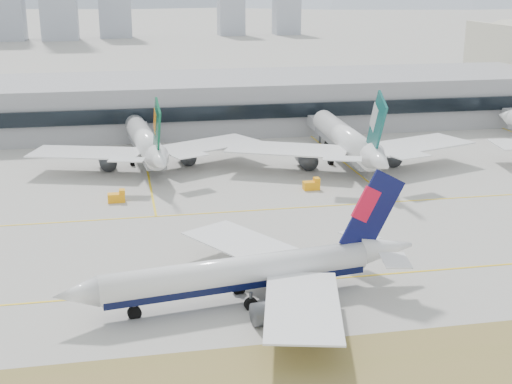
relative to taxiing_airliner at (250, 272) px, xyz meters
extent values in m
plane|color=gray|center=(9.82, 10.01, -4.32)|extent=(3000.00, 3000.00, 0.00)
cube|color=olive|center=(9.82, -21.99, -4.30)|extent=(360.00, 18.00, 0.06)
cube|color=yellow|center=(9.82, 5.01, -4.29)|extent=(360.00, 0.45, 0.04)
cube|color=yellow|center=(9.82, 40.01, -4.29)|extent=(360.00, 0.45, 0.04)
cylinder|color=white|center=(-1.94, -0.28, 0.33)|extent=(38.87, 9.81, 4.23)
cube|color=black|center=(-1.94, -0.28, -0.83)|extent=(38.01, 9.07, 1.90)
cone|color=white|center=(-23.98, -3.53, 0.33)|extent=(6.46, 5.04, 4.23)
cone|color=white|center=(21.44, 3.15, 0.86)|extent=(9.12, 5.43, 4.23)
cube|color=white|center=(1.29, 12.04, -0.30)|extent=(18.78, 22.81, 0.25)
cube|color=white|center=(19.05, 8.36, 1.18)|extent=(6.00, 6.97, 0.17)
cylinder|color=#3F4247|center=(-0.29, 7.86, -2.63)|extent=(6.84, 4.07, 3.17)
cube|color=#3F4247|center=(-0.29, 7.86, -1.36)|extent=(2.70, 0.70, 1.48)
cube|color=white|center=(4.70, -11.16, -0.30)|extent=(14.19, 22.50, 0.25)
cube|color=white|center=(20.65, -2.52, 1.18)|extent=(4.70, 6.46, 0.17)
cylinder|color=#3F4247|center=(1.98, -7.61, -2.63)|extent=(6.84, 4.07, 3.17)
cube|color=#3F4247|center=(1.98, -7.61, -1.36)|extent=(2.70, 0.70, 1.48)
cube|color=#0A0D40|center=(18.78, 2.76, 6.76)|extent=(10.38, 1.90, 13.24)
cube|color=red|center=(17.72, 2.61, 8.19)|extent=(4.73, 1.15, 5.67)
cylinder|color=#3F4247|center=(-16.47, -2.42, -3.05)|extent=(0.51, 0.51, 2.54)
cylinder|color=black|center=(-16.47, -2.42, -3.58)|extent=(1.99, 1.01, 1.90)
cylinder|color=#3F4247|center=(-0.47, -2.85, -3.05)|extent=(0.51, 0.51, 2.54)
cylinder|color=black|center=(-0.47, -2.85, -3.58)|extent=(1.99, 1.01, 1.90)
cylinder|color=#3F4247|center=(-1.27, 2.59, -3.05)|extent=(0.51, 0.51, 2.54)
cylinder|color=black|center=(-1.27, 2.59, -3.58)|extent=(1.99, 1.01, 1.90)
cylinder|color=white|center=(-11.04, 82.08, 1.54)|extent=(8.86, 40.61, 5.33)
cube|color=slate|center=(-11.04, 82.08, 0.08)|extent=(7.99, 39.73, 2.40)
cone|color=white|center=(-13.08, 105.21, 1.54)|extent=(5.85, 6.60, 5.33)
cone|color=white|center=(-8.87, 57.55, 2.21)|extent=(6.10, 9.39, 5.33)
cube|color=white|center=(3.82, 77.45, 0.75)|extent=(28.12, 22.08, 0.32)
cube|color=white|center=(-2.12, 59.83, 2.61)|extent=(8.40, 6.53, 0.21)
cylinder|color=#3F4247|center=(-1.20, 79.69, -2.19)|extent=(4.57, 7.04, 4.00)
cube|color=#3F4247|center=(-1.20, 79.69, -0.59)|extent=(0.64, 2.82, 1.87)
cube|color=white|center=(-24.85, 74.92, 0.75)|extent=(27.89, 18.67, 0.32)
cube|color=white|center=(-15.92, 58.61, 2.61)|extent=(8.15, 5.49, 0.21)
cylinder|color=#3F4247|center=(-20.31, 78.00, -2.19)|extent=(4.57, 7.04, 4.00)
cube|color=#3F4247|center=(-20.31, 78.00, -0.59)|extent=(0.64, 2.82, 1.87)
cube|color=#0B5334|center=(-9.12, 60.34, 8.54)|extent=(1.46, 11.14, 14.29)
cube|color=orange|center=(-9.21, 61.45, 10.10)|extent=(1.03, 5.06, 6.12)
cylinder|color=#3F4247|center=(-12.39, 97.33, -2.72)|extent=(0.64, 0.64, 3.20)
cylinder|color=black|center=(-12.39, 97.33, -3.39)|extent=(1.14, 2.47, 2.40)
cylinder|color=#3F4247|center=(-14.39, 80.66, -2.72)|extent=(0.64, 0.64, 3.20)
cylinder|color=black|center=(-14.39, 80.66, -3.39)|extent=(1.14, 2.47, 2.40)
cylinder|color=#3F4247|center=(-7.49, 81.27, -2.72)|extent=(0.64, 0.64, 3.20)
cylinder|color=black|center=(-7.49, 81.27, -3.39)|extent=(1.14, 2.47, 2.40)
cylinder|color=white|center=(37.51, 73.12, 2.07)|extent=(7.55, 44.10, 5.81)
cube|color=slate|center=(37.51, 73.12, 0.47)|extent=(6.65, 43.19, 2.61)
cone|color=white|center=(38.51, 98.41, 2.07)|extent=(6.07, 6.93, 5.81)
cone|color=white|center=(36.44, 46.32, 2.80)|extent=(6.19, 9.98, 5.81)
cube|color=white|center=(52.92, 66.06, 1.20)|extent=(30.55, 21.43, 0.35)
cube|color=white|center=(44.05, 47.84, 3.23)|extent=(8.98, 6.31, 0.23)
cylinder|color=#3F4247|center=(47.81, 69.17, -2.00)|extent=(4.64, 7.49, 4.36)
cube|color=#3F4247|center=(47.81, 69.17, -0.25)|extent=(0.56, 3.06, 2.03)
cube|color=white|center=(21.58, 67.31, 1.20)|extent=(30.66, 23.11, 0.35)
cube|color=white|center=(28.96, 48.44, 3.23)|extent=(9.11, 6.82, 0.23)
cylinder|color=#3F4247|center=(26.92, 70.00, -2.00)|extent=(4.64, 7.49, 4.36)
cube|color=#3F4247|center=(26.92, 70.00, -0.25)|extent=(0.56, 3.06, 2.03)
cube|color=#12504E|center=(36.56, 49.36, 9.69)|extent=(1.01, 12.15, 15.58)
cube|color=#B5BCC0|center=(36.61, 50.58, 11.39)|extent=(0.86, 5.50, 6.67)
cylinder|color=#3F4247|center=(38.17, 89.80, -2.58)|extent=(0.70, 0.70, 3.48)
cylinder|color=black|center=(38.17, 89.80, -3.30)|extent=(1.12, 2.65, 2.61)
cylinder|color=#3F4247|center=(33.68, 72.06, -2.58)|extent=(0.70, 0.70, 3.48)
cylinder|color=black|center=(33.68, 72.06, -3.30)|extent=(1.12, 2.65, 2.61)
cylinder|color=#3F4247|center=(41.23, 71.76, -2.58)|extent=(0.70, 0.70, 3.48)
cylinder|color=black|center=(41.23, 71.76, -3.30)|extent=(1.12, 2.65, 2.61)
cone|color=white|center=(92.70, 93.75, 1.52)|extent=(6.60, 7.20, 5.31)
cube|color=gray|center=(9.82, 125.01, 3.18)|extent=(280.00, 42.00, 15.00)
cube|color=black|center=(9.82, 103.51, 3.63)|extent=(280.00, 1.20, 4.00)
cube|color=beige|center=(119.82, 145.01, 9.78)|extent=(2.00, 57.00, 27.90)
cube|color=#FA9C0D|center=(23.22, 51.89, -3.42)|extent=(3.50, 2.00, 1.80)
cube|color=#FA9C0D|center=(24.42, 51.89, -2.22)|extent=(1.20, 1.80, 1.00)
cylinder|color=black|center=(22.02, 51.09, -3.97)|extent=(0.70, 0.30, 0.70)
cylinder|color=black|center=(22.02, 52.69, -3.97)|extent=(0.70, 0.30, 0.70)
cylinder|color=black|center=(24.42, 51.09, -3.97)|extent=(0.70, 0.30, 0.70)
cylinder|color=black|center=(24.42, 52.69, -3.97)|extent=(0.70, 0.30, 0.70)
cube|color=#FA9C0D|center=(-18.44, 50.96, -3.42)|extent=(3.50, 2.00, 1.80)
cube|color=#FA9C0D|center=(-17.24, 50.96, -2.22)|extent=(1.20, 1.80, 1.00)
cylinder|color=black|center=(-19.64, 50.16, -3.97)|extent=(0.70, 0.30, 0.70)
cylinder|color=black|center=(-19.64, 51.76, -3.97)|extent=(0.70, 0.30, 0.70)
cylinder|color=black|center=(-17.24, 50.16, -3.97)|extent=(0.70, 0.30, 0.70)
cylinder|color=black|center=(-17.24, 51.76, -3.97)|extent=(0.70, 0.30, 0.70)
cube|color=#969CAB|center=(119.82, 480.01, 19.68)|extent=(20.00, 18.00, 48.00)
camera|label=1|loc=(-17.14, -91.50, 39.99)|focal=50.00mm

